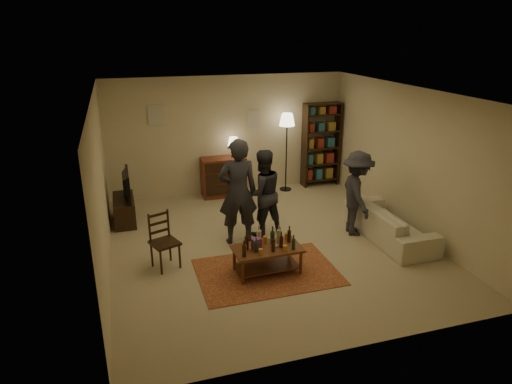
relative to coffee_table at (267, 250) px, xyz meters
name	(u,v)px	position (x,y,z in m)	size (l,w,h in m)	color
floor	(269,244)	(0.35, 0.95, -0.39)	(6.00, 6.00, 0.00)	#C6B793
room_shell	(200,117)	(-0.30, 3.93, 1.42)	(6.00, 6.00, 6.00)	beige
rug	(267,272)	(0.00, 0.00, -0.39)	(2.20, 1.50, 0.01)	maroon
coffee_table	(267,250)	(0.00, 0.00, 0.00)	(1.09, 0.62, 0.78)	brown
dining_chair	(163,239)	(-1.54, 0.69, 0.10)	(0.53, 0.53, 0.94)	black
tv_stand	(124,204)	(-2.09, 2.75, -0.01)	(0.40, 1.00, 1.06)	black
dresser	(224,176)	(0.16, 3.67, 0.08)	(1.00, 0.50, 1.36)	maroon
bookshelf	(321,144)	(2.60, 3.73, 0.64)	(0.90, 0.34, 2.02)	black
floor_lamp	(287,125)	(1.66, 3.60, 1.18)	(0.36, 0.36, 1.84)	black
sofa	(389,223)	(2.55, 0.55, -0.09)	(2.08, 0.81, 0.61)	beige
person_left	(238,192)	(-0.15, 1.21, 0.57)	(0.70, 0.46, 1.92)	#25252C
person_right	(262,193)	(0.36, 1.41, 0.43)	(0.80, 0.62, 1.64)	#27272E
person_by_sofa	(357,194)	(2.05, 0.92, 0.40)	(1.03, 0.59, 1.60)	#282830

